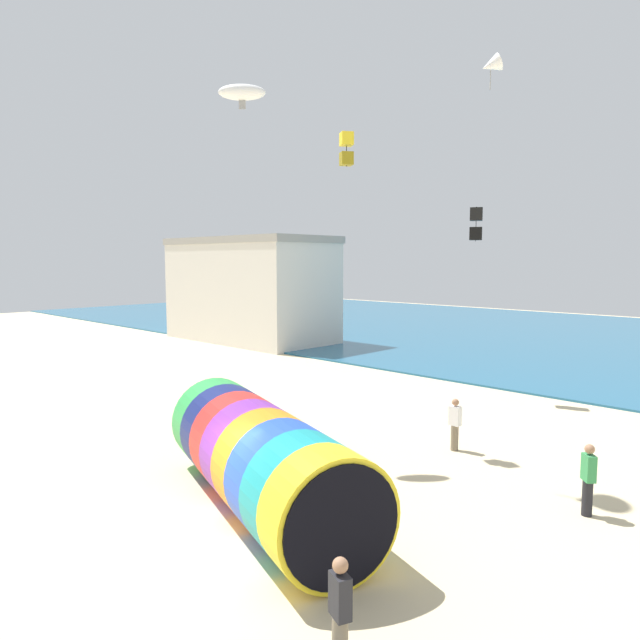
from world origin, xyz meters
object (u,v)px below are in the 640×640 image
object	(u,v)px
bystander_near_water	(588,479)
kite_yellow_box	(346,149)
bystander_mid_beach	(455,424)
kite_handler	(340,614)
giant_inflatable_tube	(262,460)
kite_black_box	(476,224)
kite_white_parafoil	(242,92)
kite_white_delta	(491,65)

from	to	relation	value
bystander_near_water	kite_yellow_box	bearing A→B (deg)	175.49
bystander_mid_beach	bystander_near_water	bearing A→B (deg)	-22.55
kite_handler	bystander_mid_beach	size ratio (longest dim) A/B	1.06
giant_inflatable_tube	kite_handler	world-z (taller)	giant_inflatable_tube
kite_handler	kite_black_box	world-z (taller)	kite_black_box
kite_handler	kite_black_box	distance (m)	19.28
kite_white_parafoil	bystander_near_water	size ratio (longest dim) A/B	0.89
kite_black_box	kite_white_parafoil	bearing A→B (deg)	-101.01
giant_inflatable_tube	bystander_near_water	world-z (taller)	giant_inflatable_tube
kite_black_box	kite_handler	bearing A→B (deg)	-66.94
kite_white_delta	bystander_near_water	distance (m)	12.76
kite_handler	bystander_near_water	world-z (taller)	kite_handler
kite_handler	kite_white_delta	distance (m)	16.60
kite_handler	bystander_mid_beach	bearing A→B (deg)	111.66
kite_black_box	kite_yellow_box	bearing A→B (deg)	-91.73
kite_black_box	kite_white_delta	distance (m)	7.56
bystander_mid_beach	kite_white_parafoil	bearing A→B (deg)	-142.74
bystander_near_water	kite_handler	bearing A→B (deg)	-95.61
kite_handler	kite_white_parafoil	size ratio (longest dim) A/B	1.16
giant_inflatable_tube	kite_black_box	xyz separation A→B (m)	(-2.17, 13.92, 6.27)
kite_yellow_box	kite_white_delta	distance (m)	5.24
kite_white_delta	giant_inflatable_tube	bearing A→B (deg)	-96.22
kite_black_box	kite_yellow_box	xyz separation A→B (m)	(-0.25, -8.17, 2.05)
kite_yellow_box	kite_white_delta	bearing A→B (deg)	42.26
kite_white_delta	kite_yellow_box	bearing A→B (deg)	-137.74
kite_yellow_box	kite_white_delta	xyz separation A→B (m)	(3.38, 3.07, 2.57)
kite_handler	bystander_mid_beach	distance (m)	10.53
kite_yellow_box	giant_inflatable_tube	bearing A→B (deg)	-67.20
bystander_mid_beach	kite_handler	bearing A→B (deg)	-68.34
giant_inflatable_tube	kite_yellow_box	xyz separation A→B (m)	(-2.42, 5.75, 8.31)
kite_black_box	kite_white_delta	xyz separation A→B (m)	(3.13, -5.10, 4.61)
bystander_near_water	kite_white_parafoil	bearing A→B (deg)	-168.00
kite_black_box	bystander_near_water	world-z (taller)	kite_black_box
bystander_mid_beach	kite_black_box	bearing A→B (deg)	115.01
kite_black_box	bystander_near_water	bearing A→B (deg)	-48.23
kite_white_delta	bystander_mid_beach	world-z (taller)	kite_white_delta
kite_yellow_box	kite_black_box	bearing A→B (deg)	88.27
bystander_near_water	kite_black_box	bearing A→B (deg)	131.77
bystander_near_water	bystander_mid_beach	bearing A→B (deg)	157.45
kite_yellow_box	kite_white_delta	world-z (taller)	kite_white_delta
kite_black_box	kite_white_parafoil	size ratio (longest dim) A/B	0.96
kite_handler	bystander_near_water	distance (m)	7.89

